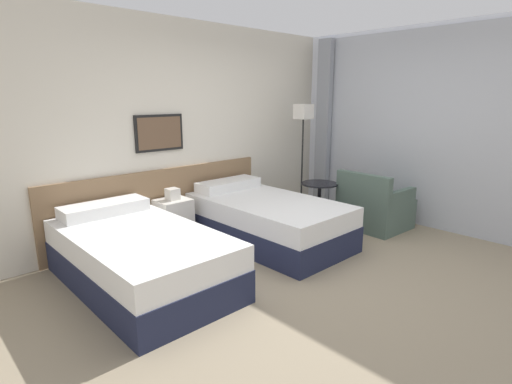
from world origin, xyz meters
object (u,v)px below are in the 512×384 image
(bed_near_window, at_px, (267,220))
(nightstand, at_px, (174,220))
(bed_near_door, at_px, (140,257))
(floor_lamp, at_px, (303,125))
(armchair, at_px, (374,209))
(side_table, at_px, (319,195))

(bed_near_window, bearing_deg, nightstand, 138.00)
(bed_near_door, bearing_deg, floor_lamp, 9.68)
(bed_near_window, bearing_deg, floor_lamp, 22.07)
(bed_near_window, relative_size, nightstand, 2.92)
(armchair, bearing_deg, floor_lamp, 12.91)
(bed_near_door, distance_m, nightstand, 1.15)
(nightstand, bearing_deg, bed_near_door, -138.00)
(bed_near_door, xyz_separation_m, side_table, (2.73, -0.02, 0.14))
(bed_near_window, relative_size, armchair, 2.40)
(floor_lamp, bearing_deg, side_table, -113.77)
(floor_lamp, xyz_separation_m, side_table, (-0.23, -0.52, -0.94))
(floor_lamp, relative_size, armchair, 1.99)
(floor_lamp, height_order, side_table, floor_lamp)
(bed_near_door, bearing_deg, nightstand, 42.00)
(bed_near_door, bearing_deg, side_table, -0.36)
(bed_near_window, height_order, armchair, armchair)
(bed_near_door, distance_m, armchair, 3.23)
(bed_near_window, distance_m, side_table, 1.03)
(bed_near_window, relative_size, side_table, 3.34)
(armchair, bearing_deg, bed_near_window, 69.20)
(nightstand, relative_size, armchair, 0.82)
(armchair, bearing_deg, bed_near_door, 81.38)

